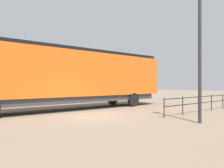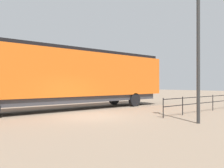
# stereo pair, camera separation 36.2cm
# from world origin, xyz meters

# --- Properties ---
(ground_plane) EXTENTS (120.00, 120.00, 0.00)m
(ground_plane) POSITION_xyz_m (0.00, 0.00, 0.00)
(ground_plane) COLOR #84705B
(locomotive) EXTENTS (2.86, 17.26, 4.37)m
(locomotive) POSITION_xyz_m (-3.98, 1.25, 2.44)
(locomotive) COLOR orange
(locomotive) RESTS_ON ground_plane
(lamp_post) EXTENTS (0.50, 0.50, 7.23)m
(lamp_post) POSITION_xyz_m (5.22, 2.27, 4.88)
(lamp_post) COLOR #2D2D2D
(lamp_post) RESTS_ON ground_plane
(platform_fence) EXTENTS (0.05, 11.33, 1.10)m
(platform_fence) POSITION_xyz_m (3.07, 8.11, 0.72)
(platform_fence) COLOR black
(platform_fence) RESTS_ON ground_plane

